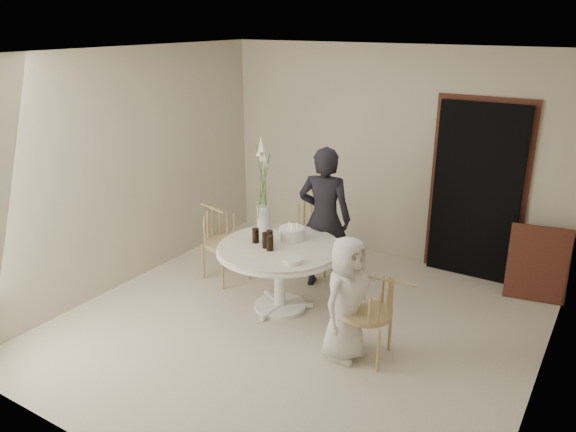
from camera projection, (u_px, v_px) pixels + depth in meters
The scene contains 18 objects.
ground at pixel (296, 326), 5.75m from camera, with size 4.50×4.50×0.00m, color beige.
room_shell at pixel (296, 174), 5.21m from camera, with size 4.50×4.50×4.50m.
doorway at pixel (476, 193), 6.58m from camera, with size 1.00×0.10×2.10m, color black.
door_trim at pixel (478, 187), 6.59m from camera, with size 1.12×0.03×2.22m, color #592A1E.
table at pixel (280, 256), 5.92m from camera, with size 1.33×1.33×0.73m.
picture_frame at pixel (538, 264), 6.20m from camera, with size 0.64×0.04×0.85m, color #592A1E.
chair_far at pixel (316, 222), 7.00m from camera, with size 0.58×0.61×0.89m.
chair_right at pixel (378, 307), 5.03m from camera, with size 0.53×0.50×0.84m.
chair_left at pixel (219, 233), 6.69m from camera, with size 0.59×0.56×0.86m.
girl at pixel (324, 219), 6.37m from camera, with size 0.61×0.40×1.67m, color black.
boy at pixel (346, 299), 5.06m from camera, with size 0.58×0.38×1.19m, color silver.
birthday_cake at pixel (292, 233), 6.04m from camera, with size 0.28×0.28×0.18m.
cola_tumbler_a at pixel (266, 240), 5.81m from camera, with size 0.08×0.08×0.16m, color black.
cola_tumbler_b at pixel (270, 243), 5.74m from camera, with size 0.07×0.07×0.16m, color black.
cola_tumbler_c at pixel (256, 235), 5.94m from camera, with size 0.07×0.07×0.16m, color black.
cola_tumbler_d at pixel (270, 237), 5.90m from camera, with size 0.07×0.07×0.15m, color black.
plate_stack at pixel (292, 261), 5.46m from camera, with size 0.19×0.19×0.05m, color silver.
flower_vase at pixel (263, 194), 6.22m from camera, with size 0.14×0.14×1.07m.
Camera 1 is at (2.60, -4.32, 3.00)m, focal length 35.00 mm.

